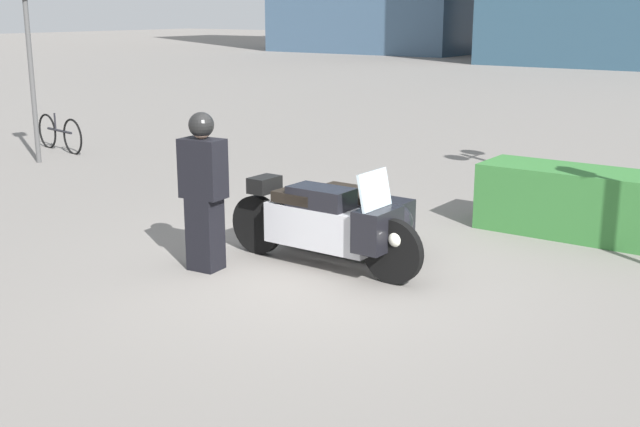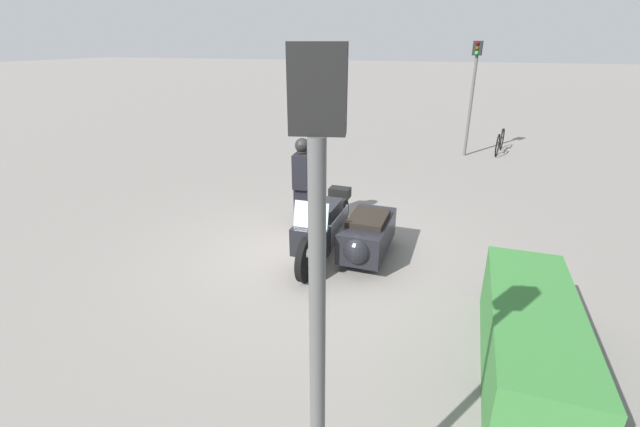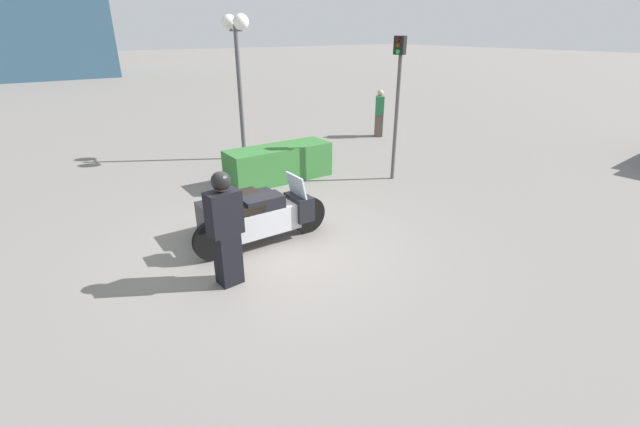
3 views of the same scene
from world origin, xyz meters
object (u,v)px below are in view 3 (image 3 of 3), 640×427
at_px(twin_lamp_post, 236,43).
at_px(traffic_light_near, 398,89).
at_px(police_motorcycle, 255,212).
at_px(officer_rider, 225,227).
at_px(hedge_bush_curbside, 279,163).
at_px(pedestrian_bystander, 379,113).

bearing_deg(twin_lamp_post, traffic_light_near, -59.81).
bearing_deg(police_motorcycle, officer_rider, -130.92).
xyz_separation_m(officer_rider, hedge_bush_curbside, (2.99, 3.72, -0.49)).
distance_m(officer_rider, pedestrian_bystander, 10.15).
distance_m(police_motorcycle, pedestrian_bystander, 8.65).
xyz_separation_m(police_motorcycle, hedge_bush_curbside, (1.96, 2.55, -0.05)).
bearing_deg(police_motorcycle, hedge_bush_curbside, 52.87).
bearing_deg(traffic_light_near, hedge_bush_curbside, -46.52).
height_order(officer_rider, traffic_light_near, traffic_light_near).
distance_m(officer_rider, twin_lamp_post, 7.14).
bearing_deg(police_motorcycle, twin_lamp_post, 67.06).
distance_m(twin_lamp_post, traffic_light_near, 4.56).
distance_m(police_motorcycle, officer_rider, 1.62).
relative_size(traffic_light_near, pedestrian_bystander, 2.10).
bearing_deg(traffic_light_near, officer_rider, 8.68).
bearing_deg(police_motorcycle, traffic_light_near, 13.31).
distance_m(police_motorcycle, hedge_bush_curbside, 3.22).
height_order(police_motorcycle, twin_lamp_post, twin_lamp_post).
xyz_separation_m(officer_rider, traffic_light_near, (5.37, 2.17, 1.30)).
relative_size(hedge_bush_curbside, traffic_light_near, 0.78).
bearing_deg(traffic_light_near, pedestrian_bystander, -141.17).
bearing_deg(twin_lamp_post, police_motorcycle, -113.37).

